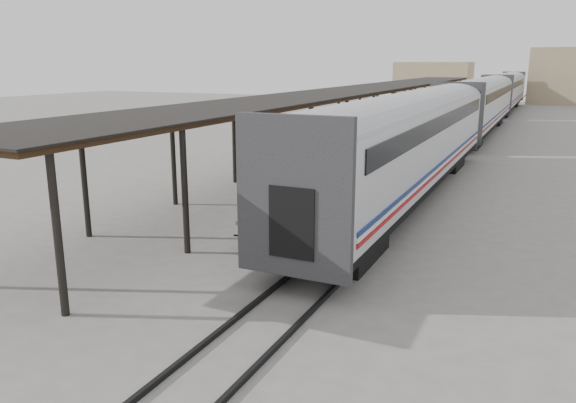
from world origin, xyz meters
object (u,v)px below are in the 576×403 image
(porter, at_px, (273,198))
(pedestrian, at_px, (338,156))
(baggage_cart, at_px, (275,224))
(luggage_tug, at_px, (360,143))

(porter, xyz_separation_m, pedestrian, (-2.70, 13.37, -0.83))
(baggage_cart, bearing_deg, porter, -49.11)
(porter, height_order, pedestrian, porter)
(luggage_tug, bearing_deg, baggage_cart, -70.81)
(luggage_tug, bearing_deg, pedestrian, -72.09)
(baggage_cart, height_order, pedestrian, pedestrian)
(porter, bearing_deg, luggage_tug, 15.59)
(baggage_cart, bearing_deg, pedestrian, 120.77)
(porter, bearing_deg, pedestrian, 16.50)
(luggage_tug, height_order, pedestrian, pedestrian)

